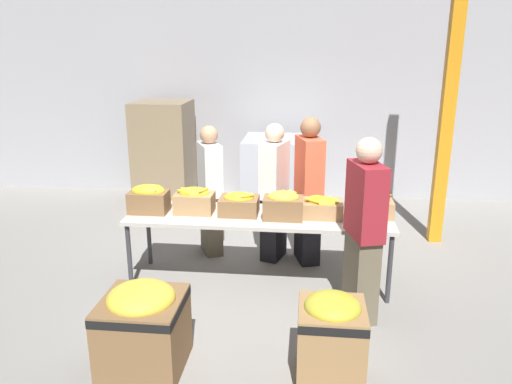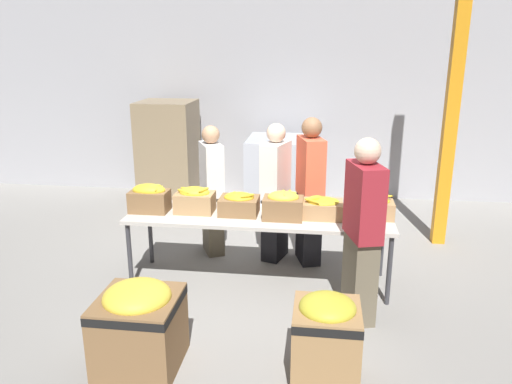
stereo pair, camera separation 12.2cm
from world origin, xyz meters
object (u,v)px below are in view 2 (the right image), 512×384
(support_pillar, at_px, (454,91))
(pallet_stack_0, at_px, (281,175))
(volunteer_1, at_px, (310,192))
(volunteer_3, at_px, (362,233))
(banana_box_4, at_px, (323,207))
(donation_bin_0, at_px, (139,323))
(banana_box_2, at_px, (239,203))
(banana_box_5, at_px, (374,207))
(banana_box_0, at_px, (149,198))
(banana_box_1, at_px, (195,200))
(volunteer_0, at_px, (275,193))
(pallet_stack_1, at_px, (169,153))
(volunteer_2, at_px, (212,191))
(sorting_table, at_px, (259,219))
(banana_box_3, at_px, (283,205))
(donation_bin_1, at_px, (326,337))

(support_pillar, xyz_separation_m, pallet_stack_0, (-2.22, 1.15, -1.44))
(volunteer_1, xyz_separation_m, volunteer_3, (0.52, -1.28, 0.00))
(banana_box_4, relative_size, donation_bin_0, 0.56)
(banana_box_2, bearing_deg, banana_box_5, 2.67)
(banana_box_0, distance_m, banana_box_2, 0.99)
(banana_box_1, height_order, volunteer_3, volunteer_3)
(volunteer_0, distance_m, pallet_stack_0, 1.96)
(banana_box_2, bearing_deg, volunteer_1, 40.03)
(volunteer_1, xyz_separation_m, pallet_stack_1, (-2.37, 2.10, -0.05))
(volunteer_0, bearing_deg, volunteer_2, -77.76)
(volunteer_0, distance_m, volunteer_3, 1.62)
(volunteer_3, relative_size, donation_bin_0, 2.39)
(support_pillar, distance_m, pallet_stack_1, 4.43)
(banana_box_5, xyz_separation_m, volunteer_0, (-1.10, 0.60, -0.07))
(pallet_stack_0, bearing_deg, sorting_table, -90.39)
(banana_box_1, height_order, support_pillar, support_pillar)
(volunteer_3, bearing_deg, donation_bin_0, 103.38)
(banana_box_5, bearing_deg, pallet_stack_0, 115.14)
(banana_box_5, distance_m, support_pillar, 2.05)
(banana_box_3, relative_size, pallet_stack_1, 0.25)
(volunteer_2, height_order, support_pillar, support_pillar)
(pallet_stack_1, bearing_deg, banana_box_4, -47.16)
(banana_box_0, relative_size, banana_box_2, 1.00)
(donation_bin_1, relative_size, support_pillar, 0.18)
(banana_box_5, xyz_separation_m, volunteer_2, (-1.89, 0.68, -0.10))
(volunteer_0, bearing_deg, banana_box_2, -8.85)
(banana_box_0, distance_m, pallet_stack_0, 2.94)
(banana_box_3, relative_size, pallet_stack_0, 0.36)
(donation_bin_1, xyz_separation_m, pallet_stack_0, (-0.71, 4.25, 0.17))
(pallet_stack_1, bearing_deg, banana_box_3, -53.13)
(sorting_table, relative_size, banana_box_3, 6.82)
(banana_box_2, distance_m, donation_bin_0, 1.81)
(banana_box_2, height_order, donation_bin_0, banana_box_2)
(sorting_table, distance_m, pallet_stack_0, 2.62)
(banana_box_0, relative_size, banana_box_4, 1.00)
(sorting_table, distance_m, support_pillar, 2.96)
(banana_box_5, relative_size, pallet_stack_0, 0.36)
(volunteer_3, bearing_deg, sorting_table, 43.07)
(volunteer_2, height_order, volunteer_3, volunteer_3)
(banana_box_1, relative_size, volunteer_3, 0.23)
(banana_box_2, distance_m, volunteer_0, 0.75)
(banana_box_2, height_order, banana_box_3, banana_box_3)
(volunteer_2, distance_m, donation_bin_1, 2.81)
(banana_box_3, distance_m, donation_bin_1, 1.72)
(donation_bin_1, height_order, pallet_stack_1, pallet_stack_1)
(banana_box_4, distance_m, volunteer_3, 0.76)
(sorting_table, xyz_separation_m, volunteer_0, (0.11, 0.68, 0.10))
(banana_box_0, bearing_deg, banana_box_2, 2.48)
(volunteer_0, height_order, pallet_stack_0, volunteer_0)
(pallet_stack_0, bearing_deg, banana_box_5, -64.86)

